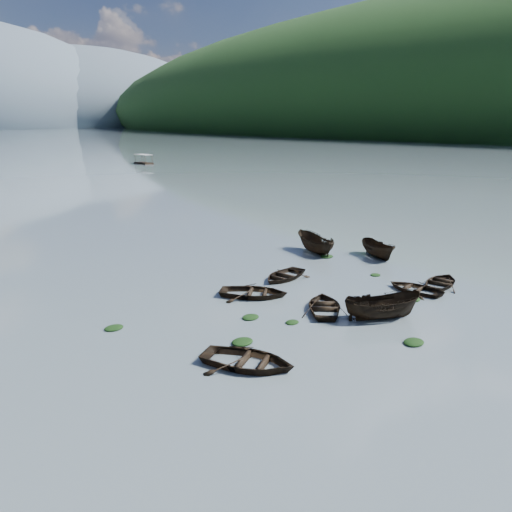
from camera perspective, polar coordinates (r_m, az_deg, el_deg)
ground_plane at (r=29.04m, az=15.43°, el=-8.67°), size 2400.00×2400.00×0.00m
right_hill_far at (r=536.40m, az=25.17°, el=12.70°), size 520.00×1200.00×190.00m
haze_mtn_d at (r=976.78m, az=-19.59°, el=13.81°), size 520.00×520.00×220.00m
rowboat_0 at (r=24.75m, az=-0.95°, el=-12.46°), size 5.25×5.74×0.97m
rowboat_1 at (r=31.77m, az=7.84°, el=-6.11°), size 5.16×5.21×0.89m
rowboat_2 at (r=31.06m, az=14.12°, el=-6.96°), size 5.02×3.88×1.83m
rowboat_3 at (r=36.50m, az=17.70°, el=-3.85°), size 3.12×4.11×0.80m
rowboat_4 at (r=38.48m, az=20.41°, el=-3.11°), size 4.56×3.72×0.83m
rowboat_5 at (r=44.49m, az=13.74°, el=-0.14°), size 3.11×4.69×1.69m
rowboat_6 at (r=33.79m, az=-0.27°, el=-4.63°), size 5.51×5.62×0.95m
rowboat_7 at (r=37.55m, az=3.19°, el=-2.58°), size 4.80×3.91×0.87m
rowboat_8 at (r=44.99m, az=6.71°, el=0.37°), size 2.97×5.26×1.92m
weed_clump_0 at (r=27.06m, az=-1.57°, el=-9.91°), size 1.22×1.00×0.27m
weed_clump_1 at (r=29.63m, az=4.15°, el=-7.63°), size 0.86×0.69×0.19m
weed_clump_2 at (r=28.29m, az=17.57°, el=-9.51°), size 1.22×0.98×0.26m
weed_clump_3 at (r=39.31m, az=13.49°, el=-2.17°), size 0.85×0.71×0.19m
weed_clump_4 at (r=34.68m, az=17.50°, el=-4.84°), size 1.09×0.86×0.23m
weed_clump_5 at (r=29.89m, az=-15.93°, el=-8.00°), size 1.11×0.89×0.23m
weed_clump_6 at (r=30.24m, az=-0.63°, el=-7.10°), size 1.08×0.90×0.23m
weed_clump_7 at (r=43.67m, az=8.10°, el=-0.14°), size 1.20×0.96×0.26m
pontoon_right at (r=140.06m, az=-12.70°, el=10.25°), size 2.81×6.30×2.38m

